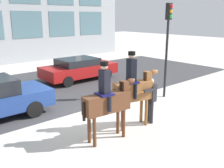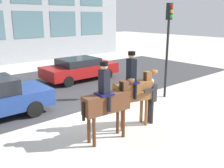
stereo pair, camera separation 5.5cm
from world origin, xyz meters
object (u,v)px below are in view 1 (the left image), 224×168
pedestrian_bystander (150,97)px  mounted_horse_companion (133,89)px  mounted_horse_lead (108,101)px  traffic_light (168,36)px  street_car_far_lane (79,68)px

pedestrian_bystander → mounted_horse_companion: bearing=-16.6°
mounted_horse_companion → pedestrian_bystander: 0.80m
mounted_horse_companion → mounted_horse_lead: bearing=-158.6°
mounted_horse_lead → mounted_horse_companion: 1.32m
mounted_horse_companion → traffic_light: (3.53, 1.33, 1.51)m
mounted_horse_companion → street_car_far_lane: 7.20m
mounted_horse_lead → pedestrian_bystander: size_ratio=1.50×
pedestrian_bystander → street_car_far_lane: 7.19m
mounted_horse_lead → street_car_far_lane: mounted_horse_lead is taller
pedestrian_bystander → street_car_far_lane: size_ratio=0.37×
mounted_horse_lead → traffic_light: (4.84, 1.52, 1.59)m
mounted_horse_companion → street_car_far_lane: mounted_horse_companion is taller
street_car_far_lane → pedestrian_bystander: bearing=-103.1°
pedestrian_bystander → traffic_light: size_ratio=0.38×
mounted_horse_companion → traffic_light: bearing=34.0°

